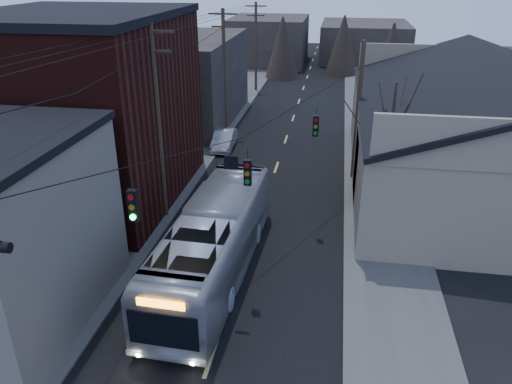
# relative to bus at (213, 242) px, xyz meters

# --- Properties ---
(road_surface) EXTENTS (9.00, 110.00, 0.02)m
(road_surface) POSITION_rel_bus_xyz_m (1.08, 17.01, -1.63)
(road_surface) COLOR black
(road_surface) RESTS_ON ground
(sidewalk_left) EXTENTS (4.00, 110.00, 0.12)m
(sidewalk_left) POSITION_rel_bus_xyz_m (-5.42, 17.01, -1.58)
(sidewalk_left) COLOR #474744
(sidewalk_left) RESTS_ON ground
(sidewalk_right) EXTENTS (4.00, 110.00, 0.12)m
(sidewalk_right) POSITION_rel_bus_xyz_m (7.58, 17.01, -1.58)
(sidewalk_right) COLOR #474744
(sidewalk_right) RESTS_ON ground
(building_brick) EXTENTS (10.00, 12.00, 10.00)m
(building_brick) POSITION_rel_bus_xyz_m (-8.92, 7.01, 3.36)
(building_brick) COLOR black
(building_brick) RESTS_ON ground
(building_left_far) EXTENTS (9.00, 14.00, 7.00)m
(building_left_far) POSITION_rel_bus_xyz_m (-8.42, 23.01, 1.86)
(building_left_far) COLOR #2D2924
(building_left_far) RESTS_ON ground
(warehouse) EXTENTS (16.16, 20.60, 7.73)m
(warehouse) POSITION_rel_bus_xyz_m (14.08, 12.01, 1.05)
(warehouse) COLOR gray
(warehouse) RESTS_ON ground
(building_far_left) EXTENTS (10.00, 12.00, 6.00)m
(building_far_left) POSITION_rel_bus_xyz_m (-4.92, 52.01, 1.36)
(building_far_left) COLOR #2D2924
(building_far_left) RESTS_ON ground
(building_far_right) EXTENTS (12.00, 14.00, 5.00)m
(building_far_right) POSITION_rel_bus_xyz_m (8.08, 57.01, 0.86)
(building_far_right) COLOR #2D2924
(building_far_right) RESTS_ON ground
(bare_tree) EXTENTS (0.40, 0.40, 7.20)m
(bare_tree) POSITION_rel_bus_xyz_m (7.58, 7.01, 1.96)
(bare_tree) COLOR black
(bare_tree) RESTS_ON ground
(utility_lines) EXTENTS (11.24, 45.28, 10.50)m
(utility_lines) POSITION_rel_bus_xyz_m (-2.03, 11.15, 3.31)
(utility_lines) COLOR #382B1E
(utility_lines) RESTS_ON ground
(bus) EXTENTS (3.24, 11.91, 3.29)m
(bus) POSITION_rel_bus_xyz_m (0.00, 0.00, 0.00)
(bus) COLOR #A1A5AC
(bus) RESTS_ON ground
(parked_car) EXTENTS (1.59, 4.08, 1.32)m
(parked_car) POSITION_rel_bus_xyz_m (-3.22, 16.24, -0.98)
(parked_car) COLOR #9D9EA4
(parked_car) RESTS_ON ground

